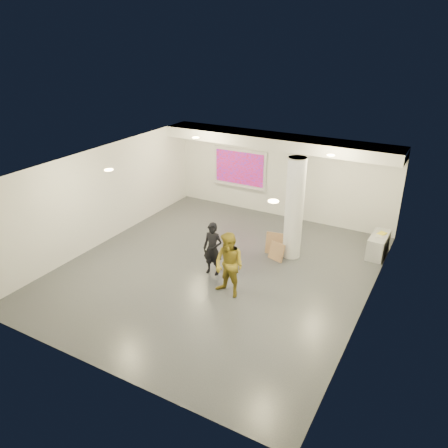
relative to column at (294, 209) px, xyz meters
The scene contains 20 objects.
floor 2.78m from the column, 129.81° to the right, with size 8.00×9.00×0.01m, color #383B3F.
ceiling 2.78m from the column, 129.81° to the right, with size 8.00×9.00×0.01m, color silver.
wall_back 3.09m from the column, 119.05° to the left, with size 8.00×0.01×3.00m, color silver.
wall_front 6.48m from the column, 103.39° to the right, with size 8.00×0.01×3.00m, color silver.
wall_left 5.79m from the column, 161.88° to the right, with size 0.01×9.00×3.00m, color silver.
wall_right 3.08m from the column, 35.75° to the right, with size 0.01×9.00×3.00m, color silver.
soffit_band 2.94m from the column, 124.90° to the left, with size 8.00×1.10×0.36m, color silver.
downlight_nw 4.05m from the column, 169.29° to the left, with size 0.22×0.22×0.02m, color #F6D78D.
downlight_ne 1.78m from the column, 45.00° to the left, with size 0.22×0.22×0.02m, color #F6D78D.
downlight_sw 5.17m from the column, 138.27° to the right, with size 0.22×0.22×0.02m, color #F6D78D.
downlight_se 3.68m from the column, 78.02° to the right, with size 0.22×0.22×0.02m, color #F6D78D.
column is the anchor object (origin of this frame).
projection_screen 4.08m from the column, 139.44° to the left, with size 2.10×0.13×1.42m.
credenza 2.82m from the column, 30.11° to the left, with size 0.46×1.11×0.65m, color #A3A5A8.
papers_stack 2.68m from the column, 29.05° to the left, with size 0.23×0.29×0.02m, color silver.
postit_pad 2.79m from the column, 32.03° to the left, with size 0.20×0.27×0.03m, color yellow.
cardboard_back 1.27m from the column, 168.29° to the right, with size 0.60×0.05×0.66m, color #966E49.
cardboard_front 1.34m from the column, 122.83° to the right, with size 0.49×0.05×0.54m, color #966E49.
woman 2.62m from the column, 127.06° to the right, with size 0.54×0.36×1.49m, color black.
man 2.87m from the column, 102.93° to the right, with size 0.82×0.64×1.69m, color olive.
Camera 1 is at (5.32, -9.17, 6.17)m, focal length 35.00 mm.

